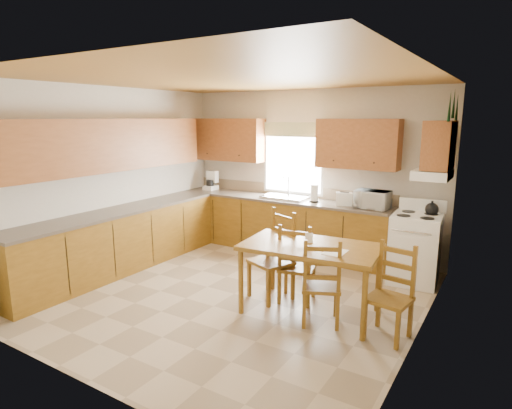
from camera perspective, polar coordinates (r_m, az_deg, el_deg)
The scene contains 35 objects.
floor at distance 5.68m, azimuth -2.94°, elevation -11.80°, with size 4.50×4.50×0.00m, color tan.
ceiling at distance 5.24m, azimuth -3.26°, elevation 16.45°, with size 4.50×4.50×0.00m, color olive.
wall_left at distance 6.82m, azimuth -18.83°, elevation 3.34°, with size 4.50×4.50×0.00m, color beige.
wall_right at distance 4.44m, azimuth 21.53°, elevation -0.99°, with size 4.50×4.50×0.00m, color beige.
wall_back at distance 7.24m, azimuth 7.15°, elevation 4.31°, with size 4.50×4.50×0.00m, color beige.
wall_front at distance 3.72m, azimuth -23.30°, elevation -3.43°, with size 4.50×4.50×0.00m, color beige.
lower_cab_back at distance 7.31m, azimuth 3.31°, elevation -2.82°, with size 3.75×0.60×0.88m, color brown.
lower_cab_left at distance 6.69m, azimuth -17.67°, elevation -4.73°, with size 0.60×3.60×0.88m, color brown.
counter_back at distance 7.21m, azimuth 3.35°, elevation 0.73°, with size 3.75×0.63×0.04m, color brown.
counter_left at distance 6.58m, azimuth -17.91°, elevation -0.87°, with size 0.63×3.60×0.04m, color brown.
backsplash at distance 7.44m, azimuth 4.43°, elevation 1.92°, with size 3.75×0.01×0.18m, color #857155.
upper_cab_back_left at distance 7.83m, azimuth -3.74°, elevation 8.63°, with size 1.41×0.33×0.75m, color brown.
upper_cab_back_right at distance 6.72m, azimuth 13.41°, elevation 7.86°, with size 1.25×0.33×0.75m, color brown.
upper_cab_left at distance 6.55m, azimuth -19.21°, elevation 7.45°, with size 0.33×3.60×0.75m, color brown.
upper_cab_stove at distance 6.01m, azimuth 23.23°, elevation 7.28°, with size 0.33×0.62×0.62m, color brown.
range_hood at distance 6.05m, azimuth 22.48°, elevation 3.74°, with size 0.44×0.62×0.12m, color white.
window_frame at distance 7.32m, azimuth 4.95°, elevation 6.01°, with size 1.13×0.02×1.18m, color white.
window_pane at distance 7.31m, azimuth 4.93°, elevation 6.01°, with size 1.05×0.01×1.10m, color white.
window_valance at distance 7.26m, azimuth 4.91°, elevation 9.92°, with size 1.19×0.01×0.24m, color #526D36.
sink_basin at distance 7.17m, azimuth 3.88°, elevation 0.98°, with size 0.75×0.45×0.04m, color silver.
pine_decal_a at distance 5.67m, azimuth 24.43°, elevation 11.85°, with size 0.22×0.22×0.36m, color #113614.
pine_decal_b at distance 5.98m, azimuth 24.89°, elevation 12.13°, with size 0.22×0.22×0.36m, color #113614.
pine_decal_c at distance 6.30m, azimuth 25.23°, elevation 11.65°, with size 0.22×0.22×0.36m, color #113614.
stove at distance 6.31m, azimuth 20.42°, elevation -5.63°, with size 0.63×0.65×0.93m, color white.
coffeemaker at distance 8.02m, azimuth -6.07°, elevation 3.30°, with size 0.22×0.27×0.38m, color white.
paper_towel at distance 6.89m, azimuth 7.78°, elevation 1.49°, with size 0.12×0.12×0.28m, color white.
toaster at distance 6.71m, azimuth 11.67°, elevation 0.74°, with size 0.24×0.16×0.20m, color white.
microwave at distance 6.57m, azimuth 15.27°, elevation 0.65°, with size 0.45×0.32×0.27m, color white.
dining_table at distance 5.07m, azimuth 7.21°, elevation -9.81°, with size 1.54×0.88×0.82m, color brown.
chair_near_left at distance 4.82m, azimuth 8.68°, elevation -9.98°, with size 0.41×0.39×0.99m, color brown.
chair_near_right at distance 5.33m, azimuth 5.51°, elevation -7.70°, with size 0.42×0.40×1.00m, color brown.
chair_far_left at distance 5.37m, azimuth 2.01°, elevation -6.88°, with size 0.47×0.44×1.11m, color brown.
chair_far_right at distance 4.66m, azimuth 17.34°, elevation -11.23°, with size 0.41×0.39×0.98m, color brown.
table_paper at distance 4.72m, azimuth 10.49°, elevation -6.26°, with size 0.22×0.29×0.00m, color white.
table_card at distance 5.01m, azimuth 7.08°, elevation -4.41°, with size 0.09×0.02×0.12m, color white.
Camera 1 is at (2.98, -4.28, 2.25)m, focal length 30.00 mm.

